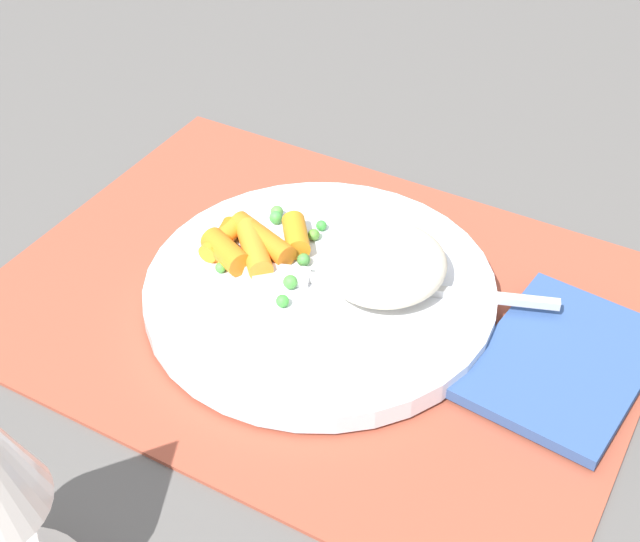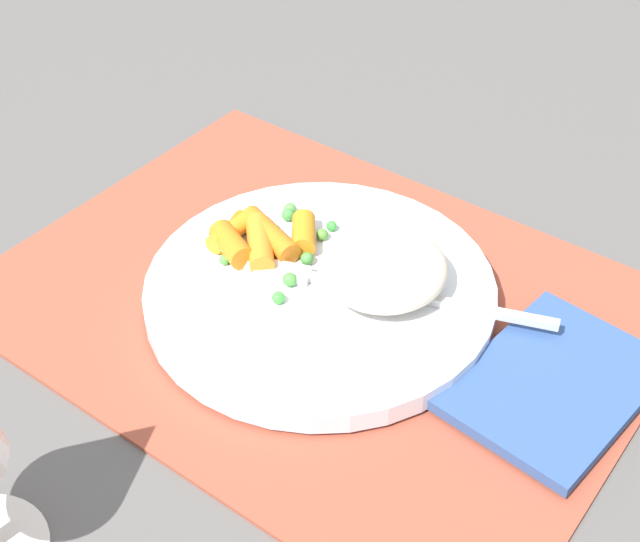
% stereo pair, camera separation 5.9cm
% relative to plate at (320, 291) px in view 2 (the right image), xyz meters
% --- Properties ---
extents(ground_plane, '(2.40, 2.40, 0.00)m').
position_rel_plate_xyz_m(ground_plane, '(0.00, 0.00, -0.01)').
color(ground_plane, '#565451').
extents(placemat, '(0.44, 0.33, 0.01)m').
position_rel_plate_xyz_m(placemat, '(0.00, 0.00, -0.01)').
color(placemat, '#9E4733').
rests_on(placemat, ground_plane).
extents(plate, '(0.24, 0.24, 0.01)m').
position_rel_plate_xyz_m(plate, '(0.00, 0.00, 0.00)').
color(plate, white).
rests_on(plate, placemat).
extents(rice_mound, '(0.08, 0.09, 0.03)m').
position_rel_plate_xyz_m(rice_mound, '(-0.04, -0.02, 0.02)').
color(rice_mound, beige).
rests_on(rice_mound, plate).
extents(carrot_portion, '(0.07, 0.08, 0.02)m').
position_rel_plate_xyz_m(carrot_portion, '(0.06, -0.01, 0.02)').
color(carrot_portion, orange).
rests_on(carrot_portion, plate).
extents(pea_scatter, '(0.08, 0.09, 0.01)m').
position_rel_plate_xyz_m(pea_scatter, '(0.04, -0.01, 0.01)').
color(pea_scatter, '#3E9445').
rests_on(pea_scatter, plate).
extents(fork, '(0.20, 0.08, 0.01)m').
position_rel_plate_xyz_m(fork, '(-0.03, -0.01, 0.01)').
color(fork, silver).
rests_on(fork, plate).
extents(napkin, '(0.11, 0.14, 0.01)m').
position_rel_plate_xyz_m(napkin, '(-0.16, -0.02, -0.00)').
color(napkin, '#33518C').
rests_on(napkin, placemat).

